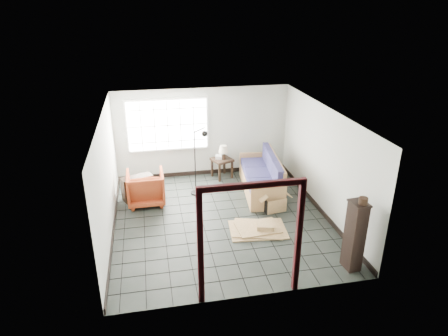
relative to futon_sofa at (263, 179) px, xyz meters
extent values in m
plane|color=black|center=(-1.42, -1.27, -0.37)|extent=(5.50, 5.50, 0.00)
cube|color=beige|center=(-1.42, 1.48, 0.93)|extent=(5.00, 0.02, 2.60)
cube|color=beige|center=(-1.42, -4.02, 0.93)|extent=(5.00, 0.02, 2.60)
cube|color=beige|center=(-3.92, -1.27, 0.93)|extent=(0.02, 5.50, 2.60)
cube|color=beige|center=(1.08, -1.27, 0.93)|extent=(0.02, 5.50, 2.60)
cube|color=white|center=(-1.42, -1.27, 2.23)|extent=(5.00, 5.50, 0.02)
cube|color=black|center=(-1.42, 1.46, -0.31)|extent=(4.95, 0.03, 0.12)
cube|color=black|center=(-3.90, -1.27, -0.31)|extent=(0.03, 5.45, 0.12)
cube|color=black|center=(1.06, -1.27, -0.31)|extent=(0.03, 5.45, 0.12)
cube|color=silver|center=(-2.42, 1.44, 1.23)|extent=(2.32, 0.06, 1.52)
cube|color=white|center=(-2.42, 1.40, 1.23)|extent=(2.20, 0.02, 1.40)
cube|color=#350C0F|center=(-2.27, -3.97, 0.68)|extent=(0.10, 0.08, 2.10)
cube|color=#350C0F|center=(-0.57, -3.97, 0.68)|extent=(0.10, 0.08, 2.10)
cube|color=#350C0F|center=(-1.42, -3.97, 1.78)|extent=(1.80, 0.08, 0.10)
cube|color=#A7794B|center=(-0.07, 0.01, -0.18)|extent=(1.12, 2.28, 0.39)
cube|color=#A7794B|center=(-0.20, -1.11, -0.02)|extent=(0.88, 0.16, 0.70)
cube|color=#A7794B|center=(0.05, 1.13, -0.02)|extent=(0.88, 0.16, 0.70)
cube|color=#A7794B|center=(0.32, -0.04, 0.23)|extent=(0.33, 2.19, 0.77)
cube|color=#161739|center=(-0.17, -0.71, 0.11)|extent=(0.86, 0.79, 0.18)
cube|color=#161739|center=(0.14, -0.74, 0.37)|extent=(0.23, 0.71, 0.57)
cube|color=#161739|center=(-0.09, 0.01, 0.11)|extent=(0.86, 0.79, 0.18)
cube|color=#161739|center=(0.22, -0.02, 0.37)|extent=(0.23, 0.71, 0.57)
cube|color=#161739|center=(-0.01, 0.73, 0.11)|extent=(0.86, 0.79, 0.18)
cube|color=#161739|center=(0.30, 0.69, 0.37)|extent=(0.23, 0.71, 0.57)
imported|color=maroon|center=(-3.14, -0.08, 0.10)|extent=(0.92, 0.87, 0.94)
cube|color=black|center=(-0.93, 1.13, 0.18)|extent=(0.68, 0.68, 0.06)
cube|color=black|center=(-1.05, 0.85, -0.11)|extent=(0.07, 0.07, 0.53)
cube|color=black|center=(-0.65, 1.00, -0.11)|extent=(0.07, 0.07, 0.53)
cube|color=black|center=(-1.20, 1.25, -0.11)|extent=(0.07, 0.07, 0.53)
cube|color=black|center=(-0.80, 1.40, -0.11)|extent=(0.07, 0.07, 0.53)
cylinder|color=black|center=(-0.89, 1.07, 0.29)|extent=(0.12, 0.12, 0.15)
cylinder|color=black|center=(-0.89, 1.07, 0.41)|extent=(0.03, 0.03, 0.11)
cone|color=beige|center=(-0.89, 1.07, 0.53)|extent=(0.31, 0.31, 0.21)
cube|color=silver|center=(-0.97, 1.17, 0.26)|extent=(0.30, 0.26, 0.09)
cylinder|color=black|center=(-1.10, 1.20, 0.26)|extent=(0.03, 0.06, 0.06)
cylinder|color=black|center=(-1.82, 0.21, -0.36)|extent=(0.34, 0.34, 0.03)
cylinder|color=black|center=(-1.82, 0.21, 0.52)|extent=(0.03, 0.03, 1.74)
cylinder|color=black|center=(-1.70, 0.13, 1.44)|extent=(0.29, 0.08, 0.16)
sphere|color=black|center=(-1.58, 0.05, 1.36)|extent=(0.18, 0.18, 0.16)
cube|color=black|center=(-3.35, 0.23, -0.06)|extent=(0.86, 0.58, 0.62)
cube|color=black|center=(-3.35, 0.23, -0.05)|extent=(0.79, 0.52, 0.03)
cube|color=black|center=(0.73, -3.59, 0.33)|extent=(0.29, 0.37, 1.41)
cube|color=black|center=(0.73, -3.59, 1.04)|extent=(0.33, 0.41, 0.04)
cylinder|color=black|center=(0.76, -3.66, 1.12)|extent=(0.17, 0.17, 0.13)
cube|color=brown|center=(-0.05, -1.05, -0.36)|extent=(0.57, 0.49, 0.02)
cube|color=black|center=(-0.30, -1.09, -0.20)|extent=(0.09, 0.41, 0.35)
cube|color=brown|center=(0.21, -1.01, -0.20)|extent=(0.09, 0.41, 0.35)
cube|color=brown|center=(-0.01, -1.25, -0.20)|extent=(0.51, 0.10, 0.35)
cube|color=brown|center=(-0.08, -0.85, -0.20)|extent=(0.51, 0.10, 0.35)
cube|color=brown|center=(-0.37, -1.11, 0.04)|extent=(0.26, 0.44, 0.14)
cube|color=brown|center=(0.28, -1.00, 0.04)|extent=(0.26, 0.44, 0.14)
cube|color=brown|center=(-0.68, -1.93, -0.36)|extent=(1.35, 1.02, 0.03)
cube|color=brown|center=(-0.68, -1.93, -0.33)|extent=(1.30, 1.11, 0.03)
cube|color=brown|center=(-0.68, -1.93, -0.31)|extent=(0.99, 0.74, 0.03)
cube|color=brown|center=(-0.53, -2.01, -0.24)|extent=(0.43, 0.38, 0.11)
camera|label=1|loc=(-2.96, -9.45, 4.47)|focal=32.00mm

